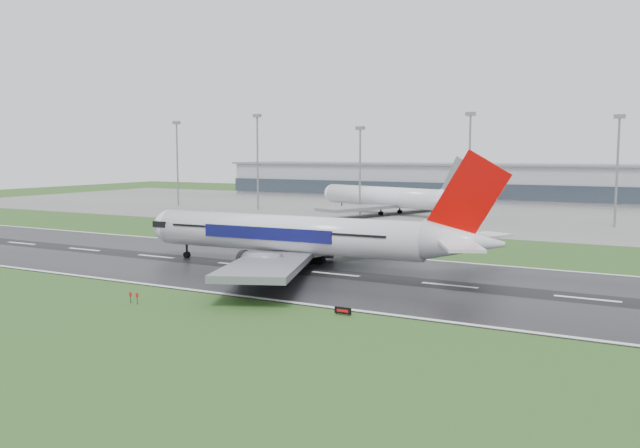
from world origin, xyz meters
The scene contains 12 objects.
ground centered at (0.00, 0.00, 0.00)m, with size 520.00×520.00×0.00m, color #254B1B.
runway centered at (0.00, 0.00, 0.05)m, with size 400.00×45.00×0.10m, color black.
apron centered at (0.00, 125.00, 0.04)m, with size 400.00×130.00×0.08m, color slate.
terminal centered at (0.00, 185.00, 7.50)m, with size 240.00×36.00×15.00m, color gray.
main_airliner centered at (13.39, 2.88, 10.12)m, with size 67.90×64.67×20.05m, color silver, non-canonical shape.
parked_airliner centered at (-13.86, 105.13, 9.37)m, with size 63.42×59.04×18.59m, color white, non-canonical shape.
runway_sign centered at (33.73, -24.58, 0.52)m, with size 2.30×0.26×1.04m, color black, non-canonical shape.
floodmast_0 centered at (-99.60, 100.00, 15.61)m, with size 0.64×0.64×31.22m, color gray.
floodmast_1 centered at (-62.65, 100.00, 16.45)m, with size 0.64×0.64×32.91m, color gray.
floodmast_2 centered at (-22.24, 100.00, 13.93)m, with size 0.64×0.64×27.86m, color gray.
floodmast_3 centered at (14.26, 100.00, 15.73)m, with size 0.64×0.64×31.46m, color gray.
floodmast_4 centered at (55.31, 100.00, 14.85)m, with size 0.64×0.64×29.69m, color gray.
Camera 1 is at (70.72, -98.84, 20.70)m, focal length 37.31 mm.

